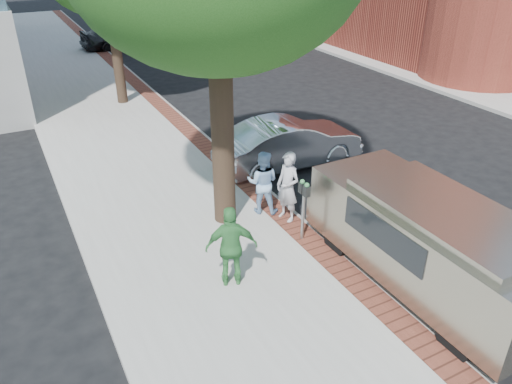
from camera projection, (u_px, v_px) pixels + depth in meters
ground at (286, 257)px, 11.02m from camera, size 120.00×120.00×0.00m
sidewalk at (124, 142)px, 16.60m from camera, size 5.00×60.00×0.15m
brick_strip at (186, 129)px, 17.46m from camera, size 0.60×60.00×0.01m
curb at (196, 129)px, 17.64m from camera, size 0.10×60.00×0.15m
sidewalk_far at (466, 80)px, 23.15m from camera, size 5.00×60.00×0.15m
signal_near at (97, 10)px, 27.44m from camera, size 0.70×0.15×3.80m
parking_meter at (304, 198)px, 10.90m from camera, size 0.12×0.32×1.47m
person_gray at (288, 187)px, 11.76m from camera, size 0.57×0.72×1.74m
person_officer at (263, 182)px, 12.11m from camera, size 0.99×0.96×1.61m
person_green at (232, 247)px, 9.60m from camera, size 1.09×0.74×1.73m
sedan_silver at (289, 143)px, 14.84m from camera, size 4.43×1.55×1.46m
bg_car at (124, 34)px, 28.85m from camera, size 5.05×2.49×1.66m
van at (422, 236)px, 9.81m from camera, size 2.11×5.39×1.98m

